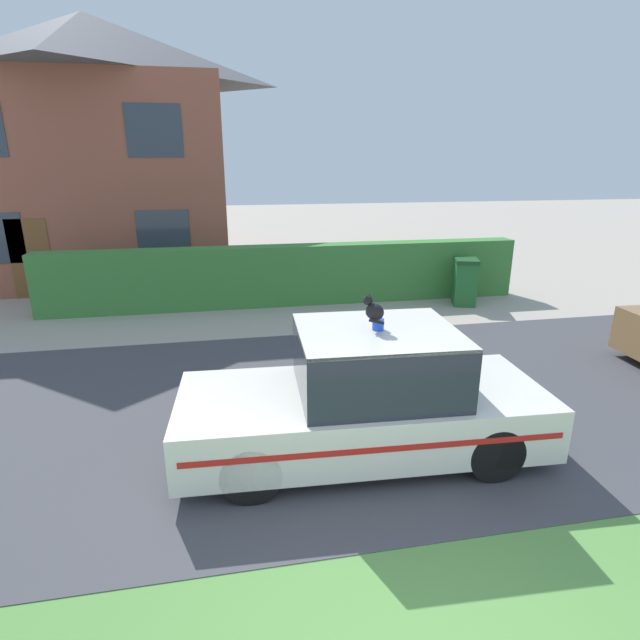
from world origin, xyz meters
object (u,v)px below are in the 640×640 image
at_px(cat, 373,310).
at_px(wheelie_bin, 465,282).
at_px(police_car, 366,399).
at_px(house_left, 98,148).

relative_size(cat, wheelie_bin, 0.29).
height_order(police_car, wheelie_bin, police_car).
bearing_deg(police_car, cat, 160.06).
distance_m(police_car, cat, 1.14).
bearing_deg(wheelie_bin, house_left, 166.69).
distance_m(cat, house_left, 13.37).
height_order(cat, wheelie_bin, cat).
relative_size(cat, house_left, 0.04).
bearing_deg(police_car, house_left, -63.53).
height_order(police_car, house_left, house_left).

